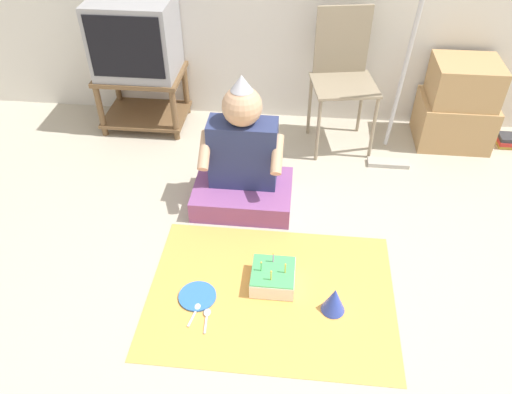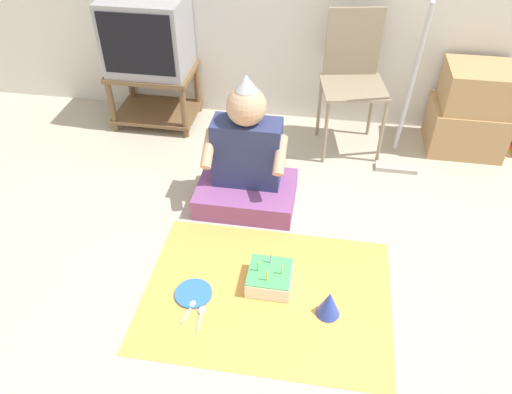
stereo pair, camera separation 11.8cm
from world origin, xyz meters
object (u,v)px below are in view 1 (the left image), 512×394
at_px(birthday_cake, 273,277).
at_px(person_seated, 243,165).
at_px(folding_chair, 343,69).
at_px(cardboard_box_stack, 458,105).
at_px(book_pile, 510,140).
at_px(party_hat_blue, 334,300).
at_px(paper_plate, 197,296).
at_px(dust_mop, 395,120).
at_px(tv, 135,37).

bearing_deg(birthday_cake, person_seated, 109.65).
bearing_deg(folding_chair, cardboard_box_stack, 4.17).
bearing_deg(birthday_cake, book_pile, 42.58).
distance_m(book_pile, birthday_cake, 2.20).
height_order(birthday_cake, party_hat_blue, birthday_cake).
bearing_deg(paper_plate, book_pile, 39.02).
xyz_separation_m(folding_chair, paper_plate, (-0.73, -1.58, -0.54)).
distance_m(dust_mop, person_seated, 1.10).
bearing_deg(birthday_cake, tv, 125.62).
bearing_deg(tv, party_hat_blue, -49.84).
xyz_separation_m(tv, birthday_cake, (1.09, -1.52, -0.63)).
height_order(folding_chair, book_pile, folding_chair).
distance_m(dust_mop, paper_plate, 1.76).
bearing_deg(birthday_cake, dust_mop, 59.44).
bearing_deg(person_seated, tv, 134.85).
xyz_separation_m(party_hat_blue, paper_plate, (-0.69, 0.01, -0.07)).
distance_m(tv, cardboard_box_stack, 2.31).
relative_size(cardboard_box_stack, paper_plate, 3.18).
xyz_separation_m(tv, book_pile, (2.71, -0.03, -0.65)).
distance_m(tv, paper_plate, 1.92).
bearing_deg(person_seated, paper_plate, -100.07).
bearing_deg(dust_mop, paper_plate, -129.18).
bearing_deg(party_hat_blue, paper_plate, 179.23).
height_order(cardboard_box_stack, paper_plate, cardboard_box_stack).
distance_m(book_pile, person_seated, 2.04).
bearing_deg(folding_chair, tv, 177.19).
distance_m(dust_mop, party_hat_blue, 1.43).
height_order(cardboard_box_stack, party_hat_blue, cardboard_box_stack).
bearing_deg(folding_chair, person_seated, -126.82).
distance_m(cardboard_box_stack, party_hat_blue, 1.88).
distance_m(birthday_cake, paper_plate, 0.40).
distance_m(cardboard_box_stack, paper_plate, 2.29).
relative_size(birthday_cake, paper_plate, 1.17).
bearing_deg(cardboard_box_stack, book_pile, -3.25).
height_order(person_seated, birthday_cake, person_seated).
distance_m(cardboard_box_stack, dust_mop, 0.56).
bearing_deg(dust_mop, folding_chair, 146.35).
height_order(birthday_cake, paper_plate, birthday_cake).
distance_m(book_pile, party_hat_blue, 2.09).
xyz_separation_m(dust_mop, person_seated, (-0.95, -0.55, -0.04)).
bearing_deg(birthday_cake, paper_plate, -160.90).
bearing_deg(folding_chair, birthday_cake, -103.62).
relative_size(tv, folding_chair, 0.59).
distance_m(tv, book_pile, 2.79).
relative_size(dust_mop, paper_plate, 5.85).
bearing_deg(tv, dust_mop, -9.81).
bearing_deg(book_pile, dust_mop, -162.94).
distance_m(tv, person_seated, 1.28).
bearing_deg(dust_mop, cardboard_box_stack, 32.54).
bearing_deg(party_hat_blue, dust_mop, 73.44).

